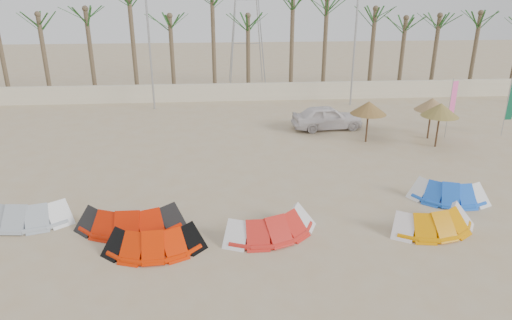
{
  "coord_description": "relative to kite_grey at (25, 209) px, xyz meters",
  "views": [
    {
      "loc": [
        -1.44,
        -11.65,
        8.07
      ],
      "look_at": [
        0.0,
        6.0,
        1.3
      ],
      "focal_mm": 32.0,
      "sensor_mm": 36.0,
      "label": 1
    }
  ],
  "objects": [
    {
      "name": "ground",
      "position": [
        8.68,
        -3.98,
        -0.42
      ],
      "size": [
        120.0,
        120.0,
        0.0
      ],
      "primitive_type": "plane",
      "color": "tan",
      "rests_on": "ground"
    },
    {
      "name": "boundary_wall",
      "position": [
        8.68,
        18.02,
        0.23
      ],
      "size": [
        60.0,
        0.3,
        1.3
      ],
      "primitive_type": "cube",
      "color": "beige",
      "rests_on": "ground"
    },
    {
      "name": "palm_line",
      "position": [
        9.34,
        19.52,
        6.02
      ],
      "size": [
        52.0,
        4.0,
        7.7
      ],
      "color": "brown",
      "rests_on": "ground"
    },
    {
      "name": "lamp_b",
      "position": [
        2.71,
        16.02,
        5.35
      ],
      "size": [
        1.25,
        0.14,
        11.0
      ],
      "color": "#A5A8AD",
      "rests_on": "ground"
    },
    {
      "name": "lamp_c",
      "position": [
        16.71,
        16.02,
        5.35
      ],
      "size": [
        1.25,
        0.14,
        11.0
      ],
      "color": "#A5A8AD",
      "rests_on": "ground"
    },
    {
      "name": "pylon",
      "position": [
        9.68,
        24.02,
        -0.42
      ],
      "size": [
        3.0,
        3.0,
        14.0
      ],
      "primitive_type": null,
      "color": "#A5A8AD",
      "rests_on": "ground"
    },
    {
      "name": "kite_grey",
      "position": [
        0.0,
        0.0,
        0.0
      ],
      "size": [
        3.56,
        1.8,
        0.9
      ],
      "color": "#98A1A9",
      "rests_on": "ground"
    },
    {
      "name": "kite_red_left",
      "position": [
        3.97,
        -0.75,
        0.0
      ],
      "size": [
        3.66,
        1.56,
        0.9
      ],
      "color": "red",
      "rests_on": "ground"
    },
    {
      "name": "kite_red_mid",
      "position": [
        5.0,
        -2.35,
        -0.0
      ],
      "size": [
        3.23,
        1.68,
        0.9
      ],
      "color": "red",
      "rests_on": "ground"
    },
    {
      "name": "kite_red_right",
      "position": [
        8.88,
        -1.63,
        -0.0
      ],
      "size": [
        3.76,
        2.56,
        0.9
      ],
      "color": "red",
      "rests_on": "ground"
    },
    {
      "name": "kite_orange",
      "position": [
        14.61,
        -1.79,
        -0.0
      ],
      "size": [
        3.42,
        2.1,
        0.9
      ],
      "color": "orange",
      "rests_on": "ground"
    },
    {
      "name": "kite_blue",
      "position": [
        16.24,
        0.47,
        -0.0
      ],
      "size": [
        3.31,
        2.3,
        0.9
      ],
      "color": "blue",
      "rests_on": "ground"
    },
    {
      "name": "parasol_left",
      "position": [
        15.24,
        7.74,
        1.51
      ],
      "size": [
        1.96,
        1.96,
        2.29
      ],
      "color": "#4C331E",
      "rests_on": "ground"
    },
    {
      "name": "parasol_mid",
      "position": [
        18.72,
        6.65,
        1.61
      ],
      "size": [
        1.95,
        1.95,
        2.38
      ],
      "color": "#4C331E",
      "rests_on": "ground"
    },
    {
      "name": "parasol_right",
      "position": [
        18.92,
        8.06,
        1.55
      ],
      "size": [
        1.89,
        1.89,
        2.33
      ],
      "color": "#4C331E",
      "rests_on": "ground"
    },
    {
      "name": "flag_pink",
      "position": [
        20.14,
        8.14,
        1.59
      ],
      "size": [
        0.44,
        0.17,
        3.39
      ],
      "color": "#A5A8AD",
      "rests_on": "ground"
    },
    {
      "name": "flag_green",
      "position": [
        23.55,
        8.21,
        1.48
      ],
      "size": [
        0.45,
        0.04,
        3.21
      ],
      "color": "#A5A8AD",
      "rests_on": "ground"
    },
    {
      "name": "car",
      "position": [
        13.64,
        10.33,
        0.29
      ],
      "size": [
        4.34,
        2.11,
        1.43
      ],
      "primitive_type": "imported",
      "rotation": [
        0.0,
        0.0,
        1.67
      ],
      "color": "silver",
      "rests_on": "ground"
    }
  ]
}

